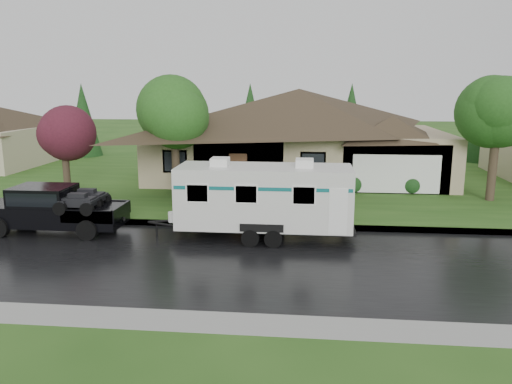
% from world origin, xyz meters
% --- Properties ---
extents(ground, '(140.00, 140.00, 0.00)m').
position_xyz_m(ground, '(0.00, 0.00, 0.00)').
color(ground, '#285019').
rests_on(ground, ground).
extents(road, '(140.00, 8.00, 0.01)m').
position_xyz_m(road, '(0.00, -2.00, 0.01)').
color(road, black).
rests_on(road, ground).
extents(curb, '(140.00, 0.50, 0.15)m').
position_xyz_m(curb, '(0.00, 2.25, 0.07)').
color(curb, gray).
rests_on(curb, ground).
extents(lawn, '(140.00, 26.00, 0.15)m').
position_xyz_m(lawn, '(0.00, 15.00, 0.07)').
color(lawn, '#285019').
rests_on(lawn, ground).
extents(house_main, '(19.44, 10.80, 6.90)m').
position_xyz_m(house_main, '(2.29, 13.84, 3.59)').
color(house_main, tan).
rests_on(house_main, lawn).
extents(tree_left_green, '(3.77, 3.77, 6.24)m').
position_xyz_m(tree_left_green, '(-4.30, 7.18, 4.48)').
color(tree_left_green, '#382B1E').
rests_on(tree_left_green, lawn).
extents(tree_red, '(3.00, 3.00, 4.96)m').
position_xyz_m(tree_red, '(-10.08, 6.65, 3.59)').
color(tree_red, '#382B1E').
rests_on(tree_red, lawn).
extents(tree_right_green, '(3.94, 3.94, 6.53)m').
position_xyz_m(tree_right_green, '(11.99, 7.93, 4.68)').
color(tree_right_green, '#382B1E').
rests_on(tree_right_green, lawn).
extents(shrub_row, '(13.60, 1.00, 1.00)m').
position_xyz_m(shrub_row, '(2.00, 9.30, 0.65)').
color(shrub_row, '#143814').
rests_on(shrub_row, lawn).
extents(pickup_truck, '(5.77, 2.19, 1.92)m').
position_xyz_m(pickup_truck, '(-7.89, 0.73, 1.03)').
color(pickup_truck, black).
rests_on(pickup_truck, ground).
extents(travel_trailer, '(7.12, 2.50, 3.19)m').
position_xyz_m(travel_trailer, '(0.91, 0.73, 1.69)').
color(travel_trailer, silver).
rests_on(travel_trailer, ground).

